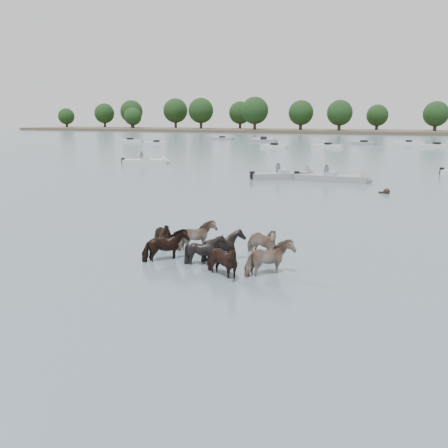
% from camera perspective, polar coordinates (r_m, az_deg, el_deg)
% --- Properties ---
extents(ground, '(400.00, 400.00, 0.00)m').
position_cam_1_polar(ground, '(16.30, -3.66, -5.11)').
color(ground, slate).
rests_on(ground, ground).
extents(shoreline, '(160.00, 30.00, 1.00)m').
position_cam_1_polar(shoreline, '(181.13, -0.89, 10.80)').
color(shoreline, '#4C4233').
rests_on(shoreline, ground).
extents(pony_herd, '(6.40, 4.01, 1.36)m').
position_cam_1_polar(pony_herd, '(16.91, -1.28, -2.92)').
color(pony_herd, black).
rests_on(pony_herd, ground).
extents(swimming_pony, '(0.72, 0.44, 0.44)m').
position_cam_1_polar(swimming_pony, '(33.98, 18.20, 3.55)').
color(swimming_pony, black).
rests_on(swimming_pony, ground).
extents(motorboat_a, '(5.45, 4.54, 1.92)m').
position_cam_1_polar(motorboat_a, '(40.75, 7.84, 5.57)').
color(motorboat_a, gray).
rests_on(motorboat_a, ground).
extents(motorboat_b, '(6.17, 1.77, 1.92)m').
position_cam_1_polar(motorboat_b, '(39.43, 13.43, 5.13)').
color(motorboat_b, gray).
rests_on(motorboat_b, ground).
extents(motorboat_f, '(5.21, 3.86, 1.92)m').
position_cam_1_polar(motorboat_f, '(53.90, -8.34, 7.14)').
color(motorboat_f, silver).
rests_on(motorboat_f, ground).
extents(distant_flotilla, '(109.06, 28.04, 0.93)m').
position_cam_1_polar(distant_flotilla, '(91.31, 20.44, 8.55)').
color(distant_flotilla, silver).
rests_on(distant_flotilla, ground).
extents(treeline, '(150.49, 24.66, 12.24)m').
position_cam_1_polar(treeline, '(183.23, -1.28, 12.77)').
color(treeline, '#382619').
rests_on(treeline, ground).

